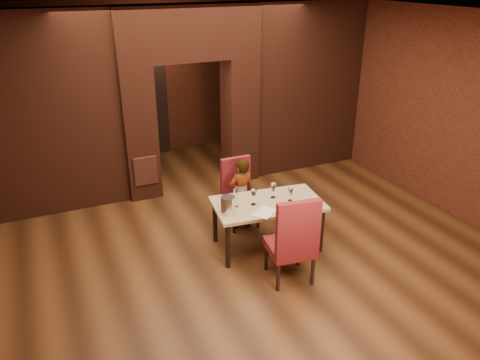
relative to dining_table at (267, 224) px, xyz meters
The scene contains 24 objects.
floor 0.66m from the dining_table, 118.01° to the left, with size 8.00×8.00×0.00m, color #4D2A13.
ceiling 2.90m from the dining_table, 118.01° to the left, with size 7.00×8.00×0.04m, color silver.
wall_back 4.67m from the dining_table, 93.33° to the left, with size 7.00×0.04×3.20m, color maroon.
wall_front 3.73m from the dining_table, 94.26° to the right, with size 7.00×0.04×3.20m, color maroon.
wall_right 3.50m from the dining_table, ahead, with size 0.04×8.00×3.20m, color maroon.
pillar_left 2.88m from the dining_table, 115.93° to the left, with size 0.55×0.55×2.30m, color maroon.
pillar_right 2.70m from the dining_table, 74.54° to the left, with size 0.55×0.55×2.30m, color maroon.
lintel 3.46m from the dining_table, 95.99° to the left, with size 2.45×0.55×0.90m, color maroon.
wing_wall_left 3.83m from the dining_table, 136.49° to the left, with size 2.27×0.35×3.20m, color maroon.
wing_wall_right 3.49m from the dining_table, 49.85° to the left, with size 2.27×0.35×3.20m, color maroon.
vent_panel 2.52m from the dining_table, 118.88° to the left, with size 0.40×0.03×0.50m, color #AB4931.
rear_door 4.53m from the dining_table, 98.49° to the left, with size 0.90×0.08×2.10m, color black.
rear_door_frame 4.49m from the dining_table, 98.56° to the left, with size 1.02×0.04×2.22m, color black.
dining_table is the anchor object (origin of this frame).
chair_far 0.77m from the dining_table, 96.08° to the left, with size 0.48×0.48×1.06m, color maroon.
chair_near 0.84m from the dining_table, 96.51° to the right, with size 0.55×0.55×1.22m, color maroon.
person_seated 0.71m from the dining_table, 99.06° to the left, with size 0.42×0.27×1.14m, color silver.
wine_glass_a 0.51m from the dining_table, behind, with size 0.09×0.09×0.22m, color silver, non-canonical shape.
wine_glass_b 0.50m from the dining_table, 37.34° to the left, with size 0.09×0.09×0.22m, color white, non-canonical shape.
wine_glass_c 0.56m from the dining_table, 14.92° to the right, with size 0.08×0.08×0.20m, color white, non-canonical shape.
tasting_sheet 0.48m from the dining_table, 125.99° to the right, with size 0.32×0.24×0.00m, color silver.
wine_bucket 0.80m from the dining_table, behind, with size 0.20×0.20×0.24m, color #BABAC2.
water_bottle 0.68m from the dining_table, behind, with size 0.07×0.07×0.29m, color white.
potted_plant 1.17m from the dining_table, 51.23° to the left, with size 0.39×0.34×0.43m, color #28701F.
Camera 1 is at (-2.51, -5.67, 3.69)m, focal length 35.00 mm.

